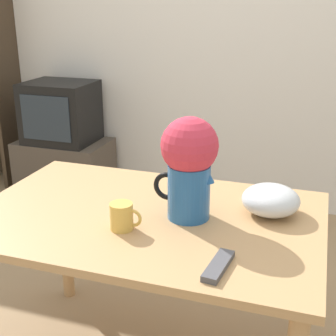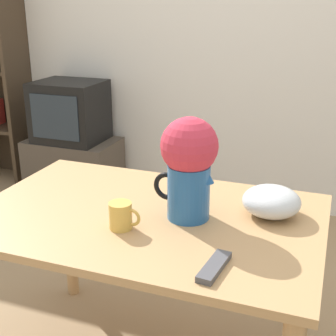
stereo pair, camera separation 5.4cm
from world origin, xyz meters
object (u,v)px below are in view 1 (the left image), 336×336
object	(u,v)px
flower_vase	(189,161)
tv_set	(61,112)
coffee_mug	(122,216)
white_bowl	(271,200)

from	to	relation	value
flower_vase	tv_set	size ratio (longest dim) A/B	0.75
flower_vase	tv_set	distance (m)	2.15
flower_vase	coffee_mug	world-z (taller)	flower_vase
flower_vase	tv_set	xyz separation A→B (m)	(-1.46, 1.55, -0.27)
tv_set	white_bowl	bearing A→B (deg)	-39.20
flower_vase	coffee_mug	size ratio (longest dim) A/B	3.26
tv_set	coffee_mug	bearing A→B (deg)	-53.52
coffee_mug	tv_set	world-z (taller)	tv_set
coffee_mug	white_bowl	size ratio (longest dim) A/B	0.54
coffee_mug	white_bowl	xyz separation A→B (m)	(0.48, 0.29, 0.01)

